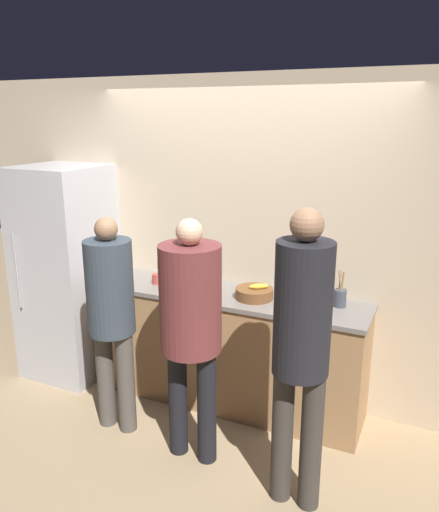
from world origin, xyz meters
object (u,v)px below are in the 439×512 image
(person_right, at_px, (301,340))
(cup_black, at_px, (199,278))
(refrigerator, at_px, (68,272))
(utensil_crock, at_px, (340,297))
(bottle_amber, at_px, (162,269))
(potted_plant, at_px, (179,265))
(cup_red, at_px, (156,279))
(person_left, at_px, (111,309))
(fruit_bowl, at_px, (254,293))
(person_center, at_px, (191,317))

(person_right, bearing_deg, cup_black, 139.58)
(person_right, relative_size, cup_black, 19.40)
(refrigerator, relative_size, cup_black, 19.96)
(utensil_crock, relative_size, bottle_amber, 1.16)
(potted_plant, bearing_deg, cup_red, -137.20)
(refrigerator, xyz_separation_m, person_left, (0.91, -0.58, 0.02))
(utensil_crock, height_order, cup_red, utensil_crock)
(person_right, distance_m, cup_red, 1.66)
(fruit_bowl, bearing_deg, person_center, -103.58)
(person_right, bearing_deg, person_left, 172.87)
(refrigerator, relative_size, person_right, 1.03)
(refrigerator, xyz_separation_m, fruit_bowl, (1.75, 0.06, 0.05))
(person_left, distance_m, fruit_bowl, 1.07)
(potted_plant, bearing_deg, person_right, -35.70)
(bottle_amber, height_order, cup_red, bottle_amber)
(person_left, xyz_separation_m, cup_red, (-0.01, 0.63, 0.03))
(person_left, relative_size, potted_plant, 6.17)
(refrigerator, xyz_separation_m, cup_black, (1.22, 0.20, 0.06))
(utensil_crock, relative_size, potted_plant, 1.04)
(bottle_amber, xyz_separation_m, cup_black, (0.33, 0.05, -0.05))
(person_left, height_order, person_right, person_right)
(cup_red, bearing_deg, person_left, -89.07)
(person_right, height_order, potted_plant, person_right)
(refrigerator, height_order, cup_black, refrigerator)
(person_right, relative_size, bottle_amber, 7.74)
(person_center, xyz_separation_m, cup_black, (-0.36, 0.84, -0.04))
(refrigerator, bearing_deg, person_left, -32.73)
(fruit_bowl, relative_size, cup_red, 3.54)
(person_left, relative_size, utensil_crock, 5.94)
(refrigerator, height_order, utensil_crock, refrigerator)
(person_right, relative_size, fruit_bowl, 6.39)
(refrigerator, distance_m, person_center, 1.71)
(person_center, relative_size, cup_black, 17.87)
(person_right, bearing_deg, utensil_crock, 88.22)
(person_center, relative_size, cup_red, 20.85)
(refrigerator, xyz_separation_m, person_right, (2.35, -0.76, 0.13))
(person_center, xyz_separation_m, person_right, (0.76, -0.12, 0.04))
(person_left, distance_m, person_center, 0.68)
(person_center, height_order, person_right, person_right)
(person_left, distance_m, potted_plant, 0.78)
(refrigerator, bearing_deg, potted_plant, 9.77)
(bottle_amber, bearing_deg, fruit_bowl, -5.60)
(cup_black, bearing_deg, cup_red, -155.15)
(person_right, height_order, utensil_crock, person_right)
(cup_red, bearing_deg, potted_plant, 42.80)
(refrigerator, height_order, potted_plant, refrigerator)
(fruit_bowl, relative_size, potted_plant, 1.09)
(person_left, height_order, utensil_crock, person_left)
(person_center, relative_size, person_right, 0.92)
(bottle_amber, height_order, potted_plant, potted_plant)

